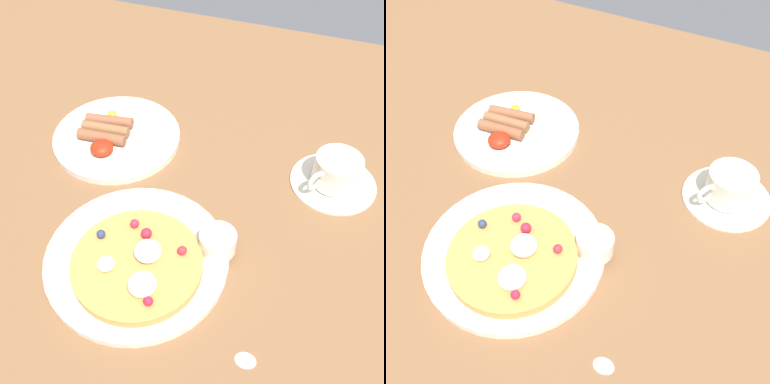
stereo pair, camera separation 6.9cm
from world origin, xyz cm
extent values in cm
cube|color=brown|center=(0.00, 0.00, -1.50)|extent=(192.28, 124.17, 3.00)
cylinder|color=silver|center=(1.80, -13.11, 0.65)|extent=(27.23, 27.23, 1.30)
cylinder|color=#CA8D45|center=(2.71, -14.86, 2.07)|extent=(19.01, 19.01, 1.55)
sphere|color=red|center=(6.95, -20.55, 3.51)|extent=(1.32, 1.32, 1.32)
sphere|color=red|center=(2.44, -10.44, 3.67)|extent=(1.64, 1.64, 1.64)
sphere|color=navy|center=(-3.90, -12.65, 3.51)|extent=(1.34, 1.34, 1.34)
sphere|color=red|center=(8.42, -11.50, 3.53)|extent=(1.36, 1.36, 1.36)
sphere|color=#CC2843|center=(0.42, -9.23, 3.53)|extent=(1.37, 1.37, 1.37)
sphere|color=black|center=(3.87, -12.08, 3.66)|extent=(1.63, 1.63, 1.63)
ellipsoid|color=white|center=(-0.88, -17.17, 3.60)|extent=(2.52, 2.52, 1.51)
ellipsoid|color=white|center=(5.35, -18.73, 4.04)|extent=(3.96, 3.96, 2.38)
ellipsoid|color=white|center=(3.97, -13.50, 4.04)|extent=(3.98, 3.98, 2.39)
cylinder|color=silver|center=(12.65, -7.92, 2.92)|extent=(5.51, 5.51, 3.23)
cylinder|color=#592C07|center=(12.65, -7.92, 3.56)|extent=(4.52, 4.52, 0.39)
cylinder|color=white|center=(-12.67, 10.61, 0.68)|extent=(23.57, 23.57, 1.36)
cylinder|color=brown|center=(-14.30, 7.95, 2.39)|extent=(9.07, 2.79, 2.07)
cylinder|color=brown|center=(-14.65, 10.31, 2.39)|extent=(9.08, 2.87, 2.07)
cylinder|color=brown|center=(-15.00, 12.67, 2.39)|extent=(9.14, 3.47, 2.07)
ellipsoid|color=white|center=(-15.33, 14.50, 1.66)|extent=(7.79, 6.62, 0.60)
sphere|color=yellow|center=(-15.33, 14.50, 2.16)|extent=(2.00, 2.00, 2.00)
ellipsoid|color=red|center=(-12.94, 5.31, 2.49)|extent=(4.11, 4.11, 2.26)
cylinder|color=silver|center=(27.20, 12.47, 0.37)|extent=(14.54, 14.54, 0.74)
cylinder|color=silver|center=(27.20, 12.47, 3.29)|extent=(7.82, 7.82, 5.09)
torus|color=silver|center=(24.27, 8.52, 3.54)|extent=(2.82, 3.41, 3.65)
cylinder|color=#967951|center=(27.20, 12.47, 4.92)|extent=(6.65, 6.65, 0.41)
ellipsoid|color=silver|center=(20.93, -22.52, 0.30)|extent=(2.86, 2.20, 0.60)
camera|label=1|loc=(22.41, -47.53, 58.49)|focal=43.70mm
camera|label=2|loc=(28.72, -44.84, 58.49)|focal=43.70mm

